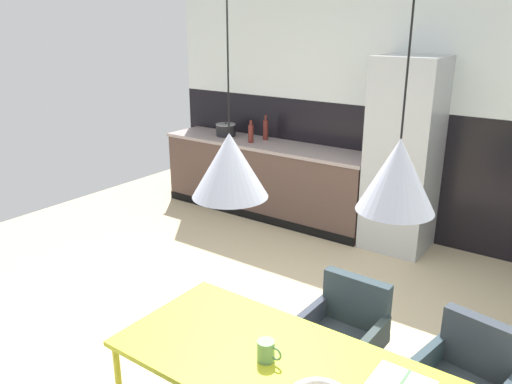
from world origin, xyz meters
TOP-DOWN VIEW (x-y plane):
  - ground_plane at (0.00, 0.00)m, footprint 7.85×7.85m
  - back_wall_splashback_dark at (0.00, 2.75)m, footprint 6.04×0.12m
  - back_wall_panel_upper at (0.00, 2.75)m, footprint 6.04×0.12m
  - kitchen_counter at (-1.49, 2.39)m, footprint 2.80×0.63m
  - refrigerator_column at (0.25, 2.39)m, footprint 0.66×0.60m
  - dining_table at (0.98, -0.87)m, footprint 1.94×0.80m
  - armchair_by_stool at (0.82, -0.01)m, footprint 0.50×0.48m
  - armchair_head_of_table at (1.59, -0.07)m, footprint 0.56×0.55m
  - open_book at (1.41, -0.68)m, footprint 0.28×0.22m
  - mug_tall_blue at (0.80, -0.90)m, footprint 0.14×0.09m
  - cooking_pot at (-2.14, 2.42)m, footprint 0.26×0.26m
  - bottle_spice_small at (-1.59, 2.53)m, footprint 0.06×0.06m
  - bottle_oil_tall at (-1.65, 2.30)m, footprint 0.07×0.07m
  - pendant_lamp_over_table_near at (0.59, -0.91)m, footprint 0.36×0.36m
  - pendant_lamp_over_table_far at (1.37, -0.87)m, footprint 0.30×0.30m

SIDE VIEW (x-z plane):
  - ground_plane at x=0.00m, z-range 0.00..0.00m
  - kitchen_counter at x=-1.49m, z-range 0.00..0.92m
  - armchair_by_stool at x=0.82m, z-range 0.11..0.89m
  - armchair_head_of_table at x=1.59m, z-range 0.11..0.90m
  - dining_table at x=0.98m, z-range 0.33..1.07m
  - back_wall_splashback_dark at x=0.00m, z-range 0.00..1.44m
  - open_book at x=1.41m, z-range 0.74..0.76m
  - mug_tall_blue at x=0.80m, z-range 0.74..0.85m
  - cooking_pot at x=-2.14m, z-range 0.91..1.09m
  - refrigerator_column at x=0.25m, z-range 0.00..2.03m
  - bottle_oil_tall at x=-1.65m, z-range 0.90..1.17m
  - bottle_spice_small at x=-1.59m, z-range 0.89..1.20m
  - pendant_lamp_over_table_near at x=0.59m, z-range 1.09..2.35m
  - pendant_lamp_over_table_far at x=1.37m, z-range 1.22..2.39m
  - back_wall_panel_upper at x=0.00m, z-range 1.44..2.88m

